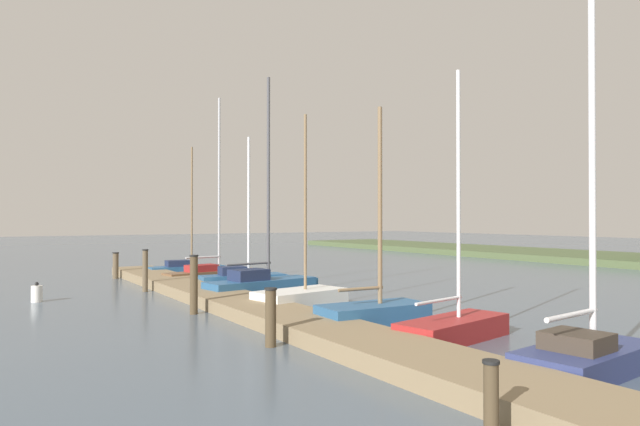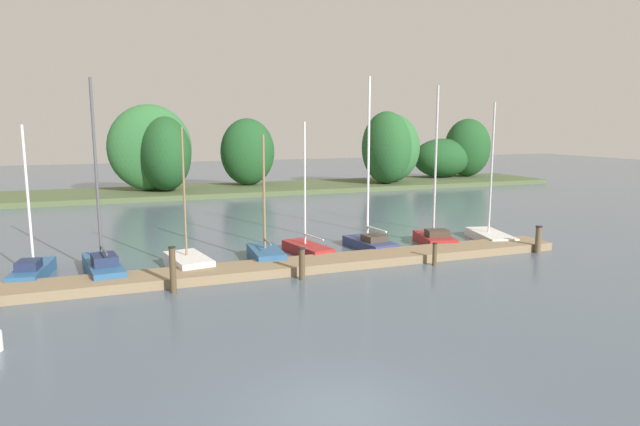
{
  "view_description": "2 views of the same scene",
  "coord_description": "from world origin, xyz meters",
  "px_view_note": "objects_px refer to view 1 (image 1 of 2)",
  "views": [
    {
      "loc": [
        12.77,
        4.26,
        2.6
      ],
      "look_at": [
        0.1,
        12.09,
        2.75
      ],
      "focal_mm": 31.95,
      "sensor_mm": 36.0,
      "label": 1
    },
    {
      "loc": [
        -3.9,
        -9.06,
        5.64
      ],
      "look_at": [
        4.63,
        13.38,
        1.79
      ],
      "focal_mm": 30.51,
      "sensor_mm": 36.0,
      "label": 2
    }
  ],
  "objects_px": {
    "mooring_piling_2": "(194,284)",
    "mooring_piling_4": "(491,400)",
    "sailboat_0": "(188,268)",
    "sailboat_7": "(589,346)",
    "mooring_piling_0": "(116,265)",
    "sailboat_1": "(215,272)",
    "mooring_piling_3": "(271,317)",
    "sailboat_2": "(245,278)",
    "sailboat_4": "(303,298)",
    "channel_buoy_0": "(37,294)",
    "sailboat_6": "(457,325)",
    "sailboat_5": "(378,312)",
    "sailboat_3": "(264,283)",
    "mooring_piling_1": "(145,270)"
  },
  "relations": [
    {
      "from": "sailboat_0",
      "to": "sailboat_5",
      "type": "relative_size",
      "value": 1.12
    },
    {
      "from": "sailboat_0",
      "to": "sailboat_2",
      "type": "xyz_separation_m",
      "value": [
        5.72,
        0.26,
        0.04
      ]
    },
    {
      "from": "sailboat_2",
      "to": "sailboat_7",
      "type": "xyz_separation_m",
      "value": [
        13.92,
        0.08,
        0.07
      ]
    },
    {
      "from": "sailboat_0",
      "to": "mooring_piling_2",
      "type": "distance_m",
      "value": 10.98
    },
    {
      "from": "sailboat_0",
      "to": "sailboat_6",
      "type": "relative_size",
      "value": 1.01
    },
    {
      "from": "sailboat_0",
      "to": "sailboat_6",
      "type": "bearing_deg",
      "value": -86.48
    },
    {
      "from": "mooring_piling_2",
      "to": "sailboat_5",
      "type": "bearing_deg",
      "value": 37.51
    },
    {
      "from": "mooring_piling_3",
      "to": "channel_buoy_0",
      "type": "bearing_deg",
      "value": -160.04
    },
    {
      "from": "mooring_piling_0",
      "to": "mooring_piling_2",
      "type": "bearing_deg",
      "value": -1.03
    },
    {
      "from": "sailboat_3",
      "to": "mooring_piling_4",
      "type": "bearing_deg",
      "value": -112.53
    },
    {
      "from": "sailboat_1",
      "to": "mooring_piling_2",
      "type": "xyz_separation_m",
      "value": [
        7.57,
        -3.55,
        0.44
      ]
    },
    {
      "from": "sailboat_6",
      "to": "sailboat_7",
      "type": "bearing_deg",
      "value": -101.88
    },
    {
      "from": "sailboat_1",
      "to": "mooring_piling_1",
      "type": "height_order",
      "value": "sailboat_1"
    },
    {
      "from": "sailboat_0",
      "to": "sailboat_7",
      "type": "distance_m",
      "value": 19.64
    },
    {
      "from": "sailboat_0",
      "to": "mooring_piling_3",
      "type": "distance_m",
      "value": 15.46
    },
    {
      "from": "sailboat_1",
      "to": "mooring_piling_0",
      "type": "distance_m",
      "value": 4.53
    },
    {
      "from": "sailboat_2",
      "to": "sailboat_7",
      "type": "distance_m",
      "value": 13.92
    },
    {
      "from": "sailboat_6",
      "to": "sailboat_0",
      "type": "bearing_deg",
      "value": 79.62
    },
    {
      "from": "sailboat_3",
      "to": "sailboat_7",
      "type": "bearing_deg",
      "value": -95.79
    },
    {
      "from": "mooring_piling_2",
      "to": "mooring_piling_3",
      "type": "distance_m",
      "value": 4.65
    },
    {
      "from": "sailboat_1",
      "to": "sailboat_6",
      "type": "xyz_separation_m",
      "value": [
        13.68,
        0.18,
        -0.07
      ]
    },
    {
      "from": "sailboat_7",
      "to": "sailboat_5",
      "type": "bearing_deg",
      "value": 88.96
    },
    {
      "from": "sailboat_7",
      "to": "channel_buoy_0",
      "type": "distance_m",
      "value": 15.65
    },
    {
      "from": "mooring_piling_0",
      "to": "mooring_piling_2",
      "type": "xyz_separation_m",
      "value": [
        10.6,
        -0.19,
        0.24
      ]
    },
    {
      "from": "mooring_piling_2",
      "to": "mooring_piling_4",
      "type": "relative_size",
      "value": 1.71
    },
    {
      "from": "mooring_piling_1",
      "to": "mooring_piling_2",
      "type": "xyz_separation_m",
      "value": [
        5.51,
        -0.13,
        0.05
      ]
    },
    {
      "from": "mooring_piling_1",
      "to": "sailboat_4",
      "type": "bearing_deg",
      "value": 24.03
    },
    {
      "from": "sailboat_3",
      "to": "mooring_piling_0",
      "type": "height_order",
      "value": "sailboat_3"
    },
    {
      "from": "sailboat_5",
      "to": "mooring_piling_0",
      "type": "bearing_deg",
      "value": 104.23
    },
    {
      "from": "sailboat_7",
      "to": "mooring_piling_4",
      "type": "bearing_deg",
      "value": -169.93
    },
    {
      "from": "sailboat_0",
      "to": "channel_buoy_0",
      "type": "relative_size",
      "value": 9.45
    },
    {
      "from": "sailboat_4",
      "to": "channel_buoy_0",
      "type": "relative_size",
      "value": 8.98
    },
    {
      "from": "sailboat_7",
      "to": "channel_buoy_0",
      "type": "height_order",
      "value": "sailboat_7"
    },
    {
      "from": "mooring_piling_0",
      "to": "mooring_piling_4",
      "type": "relative_size",
      "value": 1.21
    },
    {
      "from": "sailboat_4",
      "to": "mooring_piling_4",
      "type": "distance_m",
      "value": 9.97
    },
    {
      "from": "sailboat_7",
      "to": "mooring_piling_3",
      "type": "bearing_deg",
      "value": 121.82
    },
    {
      "from": "mooring_piling_4",
      "to": "sailboat_7",
      "type": "bearing_deg",
      "value": 107.44
    },
    {
      "from": "mooring_piling_0",
      "to": "mooring_piling_2",
      "type": "relative_size",
      "value": 0.71
    },
    {
      "from": "mooring_piling_2",
      "to": "mooring_piling_4",
      "type": "bearing_deg",
      "value": -0.06
    },
    {
      "from": "sailboat_2",
      "to": "sailboat_4",
      "type": "height_order",
      "value": "sailboat_2"
    },
    {
      "from": "mooring_piling_3",
      "to": "channel_buoy_0",
      "type": "distance_m",
      "value": 9.99
    },
    {
      "from": "mooring_piling_2",
      "to": "sailboat_1",
      "type": "bearing_deg",
      "value": 154.88
    },
    {
      "from": "sailboat_1",
      "to": "sailboat_5",
      "type": "xyz_separation_m",
      "value": [
        11.65,
        -0.41,
        -0.02
      ]
    },
    {
      "from": "mooring_piling_0",
      "to": "channel_buoy_0",
      "type": "bearing_deg",
      "value": -31.57
    },
    {
      "from": "sailboat_5",
      "to": "mooring_piling_3",
      "type": "xyz_separation_m",
      "value": [
        0.56,
        -3.15,
        0.25
      ]
    },
    {
      "from": "sailboat_3",
      "to": "mooring_piling_3",
      "type": "height_order",
      "value": "sailboat_3"
    },
    {
      "from": "sailboat_7",
      "to": "mooring_piling_4",
      "type": "distance_m",
      "value": 3.9
    },
    {
      "from": "sailboat_1",
      "to": "sailboat_7",
      "type": "xyz_separation_m",
      "value": [
        16.76,
        0.16,
        0.07
      ]
    },
    {
      "from": "sailboat_2",
      "to": "sailboat_3",
      "type": "relative_size",
      "value": 0.77
    },
    {
      "from": "sailboat_5",
      "to": "sailboat_7",
      "type": "height_order",
      "value": "sailboat_7"
    }
  ]
}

